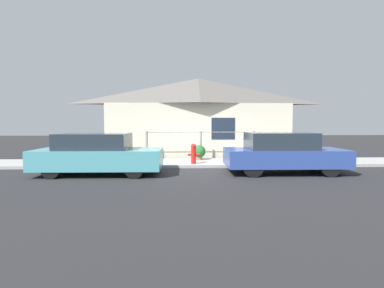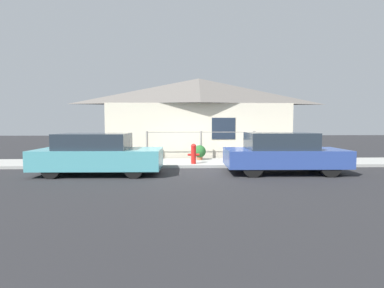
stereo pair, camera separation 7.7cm
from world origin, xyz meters
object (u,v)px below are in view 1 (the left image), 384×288
car_right (283,153)px  potted_plant_by_fence (132,153)px  potted_plant_near_hydrant (199,152)px  car_left (98,154)px  fire_hydrant (194,153)px

car_right → potted_plant_by_fence: car_right is taller
potted_plant_near_hydrant → car_right: bearing=-47.6°
car_left → fire_hydrant: (3.25, 1.64, -0.15)m
car_right → potted_plant_near_hydrant: bearing=133.6°
car_left → potted_plant_near_hydrant: car_left is taller
potted_plant_near_hydrant → car_left: bearing=-140.9°
fire_hydrant → potted_plant_by_fence: (-2.63, 1.41, -0.13)m
fire_hydrant → car_left: bearing=-153.2°
car_left → potted_plant_near_hydrant: 4.62m
fire_hydrant → potted_plant_by_fence: bearing=151.9°
car_right → fire_hydrant: 3.40m
fire_hydrant → potted_plant_near_hydrant: size_ratio=1.25×
car_left → potted_plant_near_hydrant: bearing=40.3°
fire_hydrant → car_right: bearing=-28.9°
fire_hydrant → potted_plant_by_fence: size_ratio=1.60×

